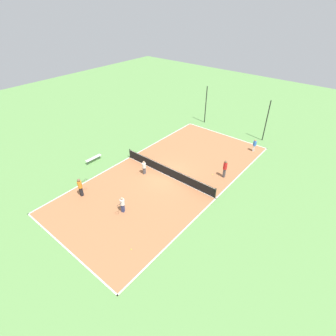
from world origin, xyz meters
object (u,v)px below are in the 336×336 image
Objects in this scene: tennis_ball_left_sideline at (131,249)px; fence_post_back_right at (266,121)px; player_far_white at (144,167)px; player_near_blue at (254,145)px; player_center_orange at (80,186)px; tennis_net at (168,171)px; player_near_white at (122,204)px; player_coach_red at (225,168)px; bench at (93,158)px; tennis_ball_near_net at (213,175)px; fence_post_back_left at (206,105)px.

tennis_ball_left_sideline is 0.01× the size of fence_post_back_right.
fence_post_back_right is (6.04, 13.94, 1.62)m from player_far_white.
player_center_orange reaches higher than player_near_blue.
player_near_blue reaches higher than tennis_net.
player_coach_red is at bearing 133.07° from player_near_white.
player_coach_red reaches higher than tennis_net.
tennis_net is 8.12m from bench.
tennis_ball_near_net is at bearing 146.10° from player_far_white.
player_far_white is 14.19m from fence_post_back_left.
fence_post_back_left reaches higher than player_far_white.
player_far_white is at bearing -178.82° from player_near_white.
player_center_orange is (3.70, -4.08, 0.66)m from bench.
fence_post_back_left is at bearing -152.85° from player_far_white.
player_near_blue reaches higher than bench.
tennis_ball_near_net is (2.90, 8.91, -0.79)m from player_near_white.
fence_post_back_right reaches higher than player_far_white.
player_coach_red reaches higher than tennis_ball_near_net.
player_near_white reaches higher than tennis_net.
player_near_blue is 0.29× the size of fence_post_back_right.
tennis_ball_left_sideline is at bearing 170.82° from player_coach_red.
player_near_white is at bearing -86.64° from tennis_net.
player_center_orange is at bearing 135.67° from player_coach_red.
bench is at bearing -126.67° from fence_post_back_right.
fence_post_back_left reaches higher than player_near_blue.
tennis_ball_left_sideline is (7.44, -1.33, -0.99)m from player_center_orange.
player_near_white is 9.40m from tennis_ball_near_net.
player_near_white is 3.97m from tennis_ball_left_sideline.
player_coach_red is 9.63m from fence_post_back_right.
player_near_blue is at bearing 80.91° from tennis_ball_near_net.
bench is 17.29m from player_near_blue.
player_near_blue is 0.76× the size of player_coach_red.
tennis_net is 2.15× the size of fence_post_back_right.
player_center_orange is at bearing -102.41° from player_near_white.
player_center_orange is 13.03m from player_coach_red.
bench is at bearing -152.17° from tennis_ball_near_net.
tennis_net is 5.81× the size of bench.
player_center_orange is at bearing -44.15° from player_near_blue.
tennis_ball_near_net is at bearing 91.56° from tennis_ball_left_sideline.
player_center_orange reaches higher than player_near_white.
tennis_net is 4.33m from tennis_ball_near_net.
player_near_blue is 0.96× the size of player_near_white.
player_near_white is at bearing -111.90° from bench.
player_far_white is (-2.33, 4.90, -0.03)m from player_near_white.
fence_post_back_right is at bearing -4.77° from player_coach_red.
fence_post_back_right is at bearing -36.67° from bench.
fence_post_back_left is (-4.07, 12.73, 1.88)m from tennis_net.
player_center_orange is 26.08× the size of tennis_ball_near_net.
tennis_net reaches higher than tennis_ball_left_sideline.
tennis_ball_near_net is at bearing -62.17° from bench.
tennis_ball_near_net is 10.24m from fence_post_back_right.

